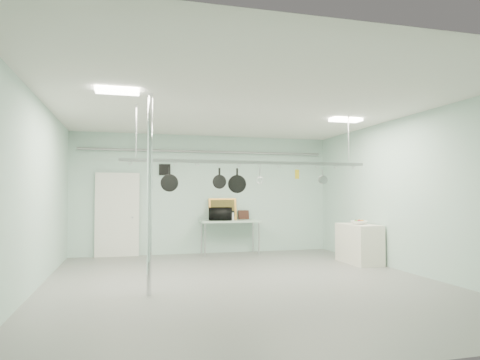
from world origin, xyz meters
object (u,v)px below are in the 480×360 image
object	(u,v)px
prep_table	(230,223)
coffee_canister	(231,216)
chrome_pole	(150,194)
skillet_right	(237,181)
microwave	(221,214)
fruit_bowl	(359,222)
skillet_mid	(219,178)
side_cabinet	(359,244)
pot_rack	(249,161)
skillet_left	(169,179)

from	to	relation	value
prep_table	coffee_canister	distance (m)	0.19
chrome_pole	skillet_right	size ratio (longest dim) A/B	6.84
microwave	skillet_right	xyz separation A→B (m)	(-0.39, -3.32, 0.78)
fruit_bowl	skillet_mid	xyz separation A→B (m)	(-3.52, -1.06, 0.96)
side_cabinet	chrome_pole	bearing A→B (deg)	-157.59
pot_rack	chrome_pole	bearing A→B (deg)	-154.65
fruit_bowl	skillet_right	size ratio (longest dim) A/B	0.76
side_cabinet	coffee_canister	size ratio (longest dim) A/B	5.70
fruit_bowl	skillet_mid	size ratio (longest dim) A/B	0.96
skillet_mid	skillet_right	world-z (taller)	same
side_cabinet	skillet_left	world-z (taller)	skillet_left
pot_rack	skillet_right	bearing A→B (deg)	180.00
coffee_canister	skillet_left	bearing A→B (deg)	-120.58
side_cabinet	skillet_left	xyz separation A→B (m)	(-4.46, -1.10, 1.42)
skillet_left	prep_table	bearing A→B (deg)	70.08
prep_table	pot_rack	size ratio (longest dim) A/B	0.33
prep_table	skillet_left	xyz separation A→B (m)	(-1.91, -3.30, 1.04)
pot_rack	skillet_right	world-z (taller)	pot_rack
side_cabinet	prep_table	bearing A→B (deg)	139.21
microwave	chrome_pole	bearing A→B (deg)	76.62
fruit_bowl	microwave	bearing A→B (deg)	140.96
coffee_canister	skillet_mid	xyz separation A→B (m)	(-0.99, -3.25, 0.89)
chrome_pole	microwave	world-z (taller)	chrome_pole
side_cabinet	skillet_right	size ratio (longest dim) A/B	2.57
skillet_mid	chrome_pole	bearing A→B (deg)	-118.84
prep_table	skillet_mid	distance (m)	3.61
skillet_left	skillet_mid	bearing A→B (deg)	10.12
microwave	skillet_right	distance (m)	3.44
chrome_pole	coffee_canister	distance (m)	4.79
coffee_canister	fruit_bowl	bearing A→B (deg)	-40.88
chrome_pole	prep_table	xyz separation A→B (m)	(2.30, 4.20, -0.77)
prep_table	skillet_right	size ratio (longest dim) A/B	3.42
pot_rack	microwave	size ratio (longest dim) A/B	7.83
pot_rack	coffee_canister	world-z (taller)	pot_rack
pot_rack	fruit_bowl	bearing A→B (deg)	19.90
skillet_mid	skillet_right	xyz separation A→B (m)	(0.34, 0.00, -0.05)
skillet_mid	fruit_bowl	bearing A→B (deg)	43.63
side_cabinet	coffee_canister	distance (m)	3.37
chrome_pole	pot_rack	distance (m)	2.19
pot_rack	microwave	world-z (taller)	pot_rack
prep_table	side_cabinet	distance (m)	3.39
side_cabinet	pot_rack	bearing A→B (deg)	-159.55
side_cabinet	skillet_right	distance (m)	3.65
side_cabinet	skillet_left	bearing A→B (deg)	-166.14
microwave	pot_rack	bearing A→B (deg)	99.94
chrome_pole	coffee_canister	bearing A→B (deg)	60.87
side_cabinet	skillet_right	world-z (taller)	skillet_right
prep_table	fruit_bowl	world-z (taller)	fruit_bowl
microwave	fruit_bowl	distance (m)	3.59
pot_rack	skillet_mid	size ratio (longest dim) A/B	13.06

